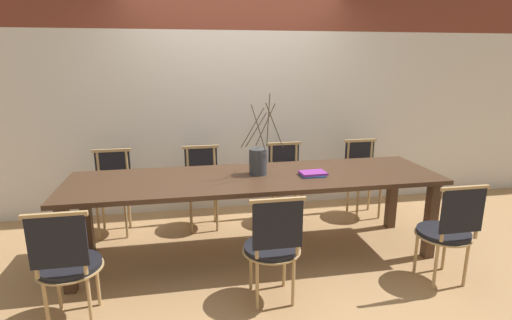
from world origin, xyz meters
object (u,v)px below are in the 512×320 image
at_px(dining_table, 256,185).
at_px(vase_centerpiece, 258,161).
at_px(book_stack, 313,174).
at_px(chair_near_center, 448,229).
at_px(chair_far_center, 286,180).

xyz_separation_m(dining_table, vase_centerpiece, (0.03, 0.06, 0.21)).
distance_m(vase_centerpiece, book_stack, 0.51).
relative_size(chair_near_center, chair_far_center, 1.00).
bearing_deg(book_stack, chair_far_center, 91.11).
bearing_deg(vase_centerpiece, dining_table, -117.97).
bearing_deg(dining_table, vase_centerpiece, 62.03).
xyz_separation_m(dining_table, chair_far_center, (0.49, 0.77, -0.21)).
bearing_deg(chair_far_center, chair_near_center, 121.13).
distance_m(chair_near_center, chair_far_center, 1.80).
bearing_deg(chair_far_center, book_stack, 91.11).
xyz_separation_m(dining_table, chair_near_center, (1.42, -0.77, -0.21)).
height_order(dining_table, vase_centerpiece, vase_centerpiece).
relative_size(dining_table, book_stack, 13.94).
xyz_separation_m(vase_centerpiece, book_stack, (0.48, -0.14, -0.11)).
height_order(chair_far_center, book_stack, chair_far_center).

